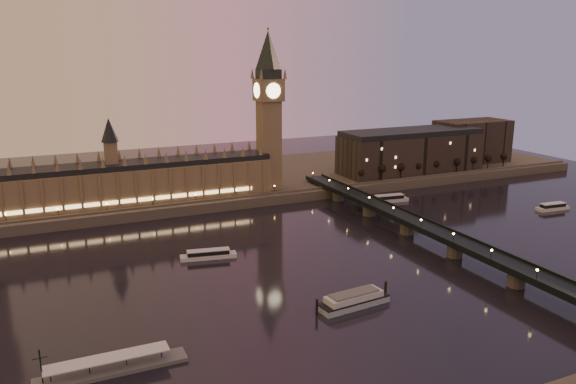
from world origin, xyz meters
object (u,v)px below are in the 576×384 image
(cruise_boat_a, at_px, (208,254))
(pontoon_pier, at_px, (111,368))
(moored_barge, at_px, (354,300))
(cruise_boat_b, at_px, (389,199))

(cruise_boat_a, relative_size, pontoon_pier, 0.59)
(pontoon_pier, bearing_deg, moored_barge, 5.59)
(cruise_boat_a, bearing_deg, cruise_boat_b, 30.65)
(pontoon_pier, bearing_deg, cruise_boat_b, 34.61)
(cruise_boat_b, bearing_deg, cruise_boat_a, -152.57)
(cruise_boat_b, bearing_deg, moored_barge, -121.94)
(cruise_boat_b, xyz_separation_m, pontoon_pier, (-191.24, -131.98, -0.75))
(cruise_boat_b, distance_m, moored_barge, 158.53)
(cruise_boat_b, height_order, pontoon_pier, pontoon_pier)
(moored_barge, bearing_deg, cruise_boat_a, 110.95)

